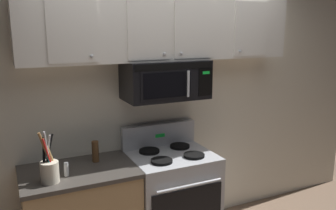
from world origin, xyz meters
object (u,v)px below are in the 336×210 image
(utensil_crock_cream, at_px, (49,169))
(stove_range, at_px, (171,198))
(over_range_microwave, at_px, (166,80))
(pepper_mill, at_px, (95,151))
(salt_shaker, at_px, (66,169))

(utensil_crock_cream, bearing_deg, stove_range, 7.78)
(over_range_microwave, distance_m, pepper_mill, 0.89)
(stove_range, bearing_deg, over_range_microwave, 90.14)
(utensil_crock_cream, xyz_separation_m, pepper_mill, (0.41, 0.27, -0.01))
(over_range_microwave, xyz_separation_m, utensil_crock_cream, (-1.08, -0.26, -0.57))
(stove_range, bearing_deg, utensil_crock_cream, -172.22)
(over_range_microwave, height_order, utensil_crock_cream, over_range_microwave)
(over_range_microwave, xyz_separation_m, pepper_mill, (-0.67, 0.00, -0.58))
(stove_range, relative_size, salt_shaker, 9.99)
(stove_range, relative_size, pepper_mill, 6.13)
(stove_range, height_order, pepper_mill, stove_range)
(pepper_mill, bearing_deg, utensil_crock_cream, -147.00)
(over_range_microwave, distance_m, utensil_crock_cream, 1.25)
(stove_range, distance_m, over_range_microwave, 1.11)
(stove_range, xyz_separation_m, salt_shaker, (-0.95, -0.08, 0.49))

